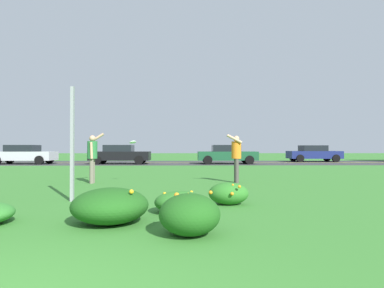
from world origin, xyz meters
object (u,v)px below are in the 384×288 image
(person_catcher_orange_shirt, at_px, (236,154))
(car_navy_rightmost, at_px, (314,153))
(car_silver_leftmost, at_px, (24,154))
(car_black_center_left, at_px, (120,154))
(sign_post_near_path, at_px, (72,144))
(frisbee_white, at_px, (133,142))
(person_thrower_green_shirt, at_px, (92,154))
(car_dark_green_center_right, at_px, (227,154))

(person_catcher_orange_shirt, distance_m, car_navy_rightmost, 19.60)
(car_silver_leftmost, xyz_separation_m, car_black_center_left, (7.28, 0.00, 0.00))
(sign_post_near_path, relative_size, frisbee_white, 10.71)
(person_catcher_orange_shirt, bearing_deg, car_navy_rightmost, 60.82)
(person_thrower_green_shirt, height_order, car_silver_leftmost, person_thrower_green_shirt)
(car_black_center_left, relative_size, car_navy_rightmost, 1.00)
(person_catcher_orange_shirt, bearing_deg, car_silver_leftmost, 136.28)
(sign_post_near_path, distance_m, car_navy_rightmost, 25.27)
(car_silver_leftmost, height_order, car_black_center_left, same)
(car_silver_leftmost, bearing_deg, frisbee_white, -52.37)
(person_thrower_green_shirt, relative_size, car_black_center_left, 0.39)
(person_thrower_green_shirt, height_order, car_dark_green_center_right, person_thrower_green_shirt)
(person_thrower_green_shirt, height_order, car_black_center_left, person_thrower_green_shirt)
(person_catcher_orange_shirt, distance_m, car_silver_leftmost, 19.48)
(car_dark_green_center_right, bearing_deg, sign_post_near_path, -108.46)
(frisbee_white, xyz_separation_m, car_dark_green_center_right, (5.03, 13.53, -0.69))
(frisbee_white, bearing_deg, sign_post_near_path, -101.36)
(sign_post_near_path, height_order, frisbee_white, sign_post_near_path)
(frisbee_white, relative_size, car_black_center_left, 0.06)
(car_black_center_left, height_order, car_navy_rightmost, same)
(car_dark_green_center_right, relative_size, car_navy_rightmost, 1.00)
(frisbee_white, bearing_deg, car_navy_rightmost, 52.46)
(person_catcher_orange_shirt, bearing_deg, car_dark_green_center_right, 84.13)
(car_black_center_left, distance_m, car_dark_green_center_right, 8.18)
(car_silver_leftmost, xyz_separation_m, car_dark_green_center_right, (15.46, 0.00, 0.00))
(person_thrower_green_shirt, height_order, car_navy_rightmost, person_thrower_green_shirt)
(frisbee_white, xyz_separation_m, car_black_center_left, (-3.15, 13.53, -0.69))
(person_thrower_green_shirt, xyz_separation_m, person_catcher_orange_shirt, (5.05, 0.07, -0.01))
(frisbee_white, bearing_deg, car_black_center_left, 103.12)
(sign_post_near_path, xyz_separation_m, person_catcher_orange_shirt, (4.42, 3.93, -0.33))
(sign_post_near_path, bearing_deg, person_catcher_orange_shirt, 41.62)
(sign_post_near_path, distance_m, person_catcher_orange_shirt, 5.92)
(sign_post_near_path, relative_size, car_navy_rightmost, 0.59)
(person_catcher_orange_shirt, height_order, car_black_center_left, person_catcher_orange_shirt)
(sign_post_near_path, xyz_separation_m, car_silver_leftmost, (-9.66, 17.39, -0.59))
(sign_post_near_path, relative_size, car_black_center_left, 0.59)
(car_black_center_left, bearing_deg, car_dark_green_center_right, 0.00)
(car_dark_green_center_right, bearing_deg, person_catcher_orange_shirt, -95.87)
(person_thrower_green_shirt, relative_size, frisbee_white, 7.14)
(person_thrower_green_shirt, distance_m, person_catcher_orange_shirt, 5.05)
(person_thrower_green_shirt, bearing_deg, car_dark_green_center_right, 64.57)
(sign_post_near_path, relative_size, person_catcher_orange_shirt, 1.54)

